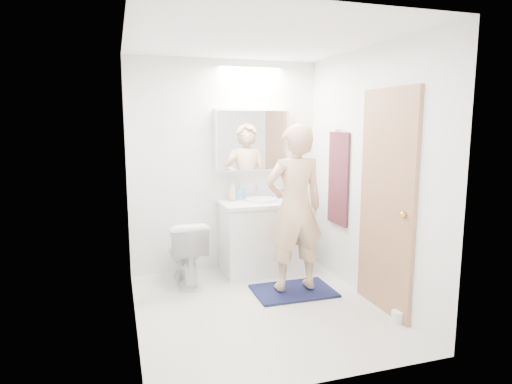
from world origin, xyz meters
name	(u,v)px	position (x,y,z in m)	size (l,w,h in m)	color
floor	(259,308)	(0.00, 0.00, 0.00)	(2.50, 2.50, 0.00)	silver
ceiling	(259,39)	(0.00, 0.00, 2.40)	(2.50, 2.50, 0.00)	white
wall_back	(226,166)	(0.00, 1.25, 1.20)	(2.50, 2.50, 0.00)	white
wall_front	(322,205)	(0.00, -1.25, 1.20)	(2.50, 2.50, 0.00)	white
wall_left	(130,185)	(-1.10, 0.00, 1.20)	(2.50, 2.50, 0.00)	white
wall_right	(368,175)	(1.10, 0.00, 1.20)	(2.50, 2.50, 0.00)	white
vanity_cabinet	(262,238)	(0.35, 0.96, 0.39)	(0.90, 0.55, 0.78)	white
countertop	(262,203)	(0.35, 0.96, 0.80)	(0.95, 0.58, 0.04)	silver
sink_basin	(262,200)	(0.35, 0.99, 0.84)	(0.36, 0.36, 0.03)	white
faucet	(256,191)	(0.35, 1.19, 0.90)	(0.02, 0.02, 0.16)	silver
medicine_cabinet	(252,140)	(0.30, 1.18, 1.50)	(0.88, 0.14, 0.70)	white
mirror_panel	(254,140)	(0.30, 1.10, 1.50)	(0.84, 0.01, 0.66)	silver
toilet	(186,252)	(-0.54, 0.85, 0.35)	(0.39, 0.68, 0.69)	white
bath_rug	(293,291)	(0.45, 0.26, 0.01)	(0.80, 0.55, 0.02)	#15123B
person	(295,208)	(0.45, 0.26, 0.87)	(0.60, 0.39, 1.64)	tan
door	(386,202)	(1.08, -0.35, 1.00)	(0.04, 0.80, 2.00)	tan
door_knob	(403,215)	(1.04, -0.65, 0.95)	(0.06, 0.06, 0.06)	gold
towel	(338,179)	(1.08, 0.55, 1.10)	(0.02, 0.42, 1.00)	black
towel_hook	(339,130)	(1.07, 0.55, 1.62)	(0.02, 0.02, 0.07)	silver
soap_bottle_a	(232,190)	(0.04, 1.11, 0.94)	(0.09, 0.09, 0.24)	tan
soap_bottle_b	(240,192)	(0.14, 1.15, 0.91)	(0.08, 0.09, 0.19)	#62A1D2
toothbrush_cup	(280,194)	(0.62, 1.12, 0.87)	(0.11, 0.11, 0.10)	#454FCF
toilet_paper_roll	(398,317)	(1.05, -0.65, 0.05)	(0.11, 0.11, 0.10)	silver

